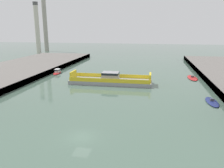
{
  "coord_description": "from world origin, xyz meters",
  "views": [
    {
      "loc": [
        9.94,
        -27.99,
        15.53
      ],
      "look_at": [
        0.0,
        24.16,
        2.0
      ],
      "focal_mm": 35.33,
      "sensor_mm": 36.0,
      "label": 1
    }
  ],
  "objects_px": {
    "moored_boat_mid_right": "(212,102)",
    "smokestack_distant_b": "(37,26)",
    "moored_boat_near_left": "(192,78)",
    "moored_boat_near_right": "(57,72)",
    "chain_ferry": "(111,80)",
    "smokestack_distant_a": "(45,22)"
  },
  "relations": [
    {
      "from": "moored_boat_mid_right",
      "to": "moored_boat_near_right",
      "type": "bearing_deg",
      "value": 153.18
    },
    {
      "from": "chain_ferry",
      "to": "smokestack_distant_b",
      "type": "height_order",
      "value": "smokestack_distant_b"
    },
    {
      "from": "moored_boat_near_right",
      "to": "smokestack_distant_a",
      "type": "distance_m",
      "value": 84.13
    },
    {
      "from": "moored_boat_near_left",
      "to": "smokestack_distant_a",
      "type": "bearing_deg",
      "value": 140.33
    },
    {
      "from": "moored_boat_mid_right",
      "to": "smokestack_distant_b",
      "type": "xyz_separation_m",
      "value": [
        -84.78,
        81.82,
        16.29
      ]
    },
    {
      "from": "moored_boat_near_left",
      "to": "moored_boat_near_right",
      "type": "distance_m",
      "value": 45.51
    },
    {
      "from": "chain_ferry",
      "to": "moored_boat_mid_right",
      "type": "distance_m",
      "value": 27.47
    },
    {
      "from": "chain_ferry",
      "to": "moored_boat_mid_right",
      "type": "xyz_separation_m",
      "value": [
        24.58,
        -12.24,
        -0.84
      ]
    },
    {
      "from": "chain_ferry",
      "to": "moored_boat_near_right",
      "type": "xyz_separation_m",
      "value": [
        -21.29,
        10.95,
        -0.44
      ]
    },
    {
      "from": "chain_ferry",
      "to": "smokestack_distant_b",
      "type": "xyz_separation_m",
      "value": [
        -60.21,
        69.57,
        15.45
      ]
    },
    {
      "from": "chain_ferry",
      "to": "moored_boat_mid_right",
      "type": "relative_size",
      "value": 3.34
    },
    {
      "from": "smokestack_distant_b",
      "to": "moored_boat_near_right",
      "type": "bearing_deg",
      "value": -56.43
    },
    {
      "from": "moored_boat_near_left",
      "to": "smokestack_distant_b",
      "type": "height_order",
      "value": "smokestack_distant_b"
    },
    {
      "from": "moored_boat_mid_right",
      "to": "smokestack_distant_b",
      "type": "bearing_deg",
      "value": 136.02
    },
    {
      "from": "smokestack_distant_a",
      "to": "chain_ferry",
      "type": "bearing_deg",
      "value": -53.36
    },
    {
      "from": "moored_boat_near_right",
      "to": "moored_boat_mid_right",
      "type": "bearing_deg",
      "value": -26.82
    },
    {
      "from": "smokestack_distant_b",
      "to": "moored_boat_mid_right",
      "type": "bearing_deg",
      "value": -43.98
    },
    {
      "from": "moored_boat_mid_right",
      "to": "chain_ferry",
      "type": "bearing_deg",
      "value": 153.52
    },
    {
      "from": "smokestack_distant_b",
      "to": "chain_ferry",
      "type": "bearing_deg",
      "value": -49.13
    },
    {
      "from": "smokestack_distant_a",
      "to": "smokestack_distant_b",
      "type": "bearing_deg",
      "value": -85.0
    },
    {
      "from": "moored_boat_near_left",
      "to": "moored_boat_near_right",
      "type": "xyz_separation_m",
      "value": [
        -45.51,
        -0.56,
        0.4
      ]
    },
    {
      "from": "moored_boat_near_right",
      "to": "smokestack_distant_b",
      "type": "height_order",
      "value": "smokestack_distant_b"
    }
  ]
}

